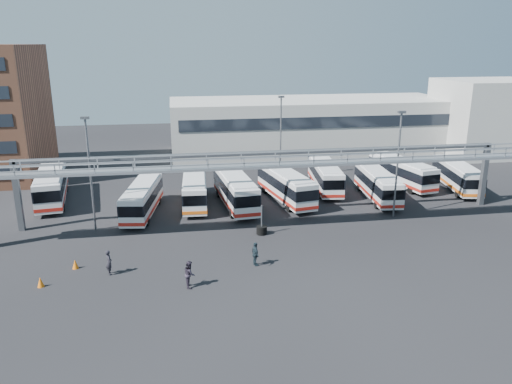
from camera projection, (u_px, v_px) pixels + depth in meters
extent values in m
plane|color=black|center=(289.00, 253.00, 39.89)|extent=(140.00, 140.00, 0.00)
cube|color=#989CA1|center=(277.00, 165.00, 42.86)|extent=(50.00, 1.80, 0.22)
cube|color=#989CA1|center=(279.00, 156.00, 41.79)|extent=(50.00, 0.10, 0.10)
cube|color=#989CA1|center=(275.00, 152.00, 43.39)|extent=(50.00, 0.10, 0.10)
cube|color=#4C4F54|center=(268.00, 153.00, 46.58)|extent=(45.00, 0.50, 0.35)
cube|color=#9E9E99|center=(309.00, 125.00, 76.54)|extent=(42.00, 14.00, 8.00)
cube|color=#B2B2AD|center=(489.00, 117.00, 74.55)|extent=(14.00, 12.00, 11.00)
cylinder|color=#4C4F54|center=(91.00, 176.00, 43.48)|extent=(0.18, 0.18, 10.00)
cube|color=#4C4F54|center=(85.00, 118.00, 42.02)|extent=(0.70, 0.35, 0.22)
cylinder|color=#4C4F54|center=(397.00, 166.00, 46.96)|extent=(0.18, 0.18, 10.00)
cube|color=#4C4F54|center=(402.00, 112.00, 45.50)|extent=(0.70, 0.35, 0.22)
cylinder|color=#4C4F54|center=(281.00, 140.00, 59.87)|extent=(0.18, 0.18, 10.00)
cube|color=#4C4F54|center=(281.00, 97.00, 58.41)|extent=(0.70, 0.35, 0.22)
cube|color=silver|center=(52.00, 185.00, 52.29)|extent=(4.06, 11.45, 2.80)
cube|color=black|center=(51.00, 182.00, 52.20)|extent=(4.13, 11.52, 1.12)
cube|color=#A11D13|center=(53.00, 194.00, 52.58)|extent=(4.12, 11.50, 0.36)
cube|color=silver|center=(50.00, 171.00, 51.87)|extent=(3.66, 10.30, 0.16)
cylinder|color=black|center=(38.00, 209.00, 49.07)|extent=(0.44, 1.05, 1.02)
cylinder|color=black|center=(63.00, 206.00, 49.73)|extent=(0.44, 1.05, 1.02)
cylinder|color=black|center=(44.00, 189.00, 55.63)|extent=(0.44, 1.05, 1.02)
cylinder|color=black|center=(66.00, 187.00, 56.29)|extent=(0.44, 1.05, 1.02)
cube|color=silver|center=(142.00, 198.00, 48.51)|extent=(3.75, 10.23, 2.50)
cube|color=black|center=(142.00, 195.00, 48.42)|extent=(3.82, 10.29, 1.00)
cube|color=#A11D13|center=(143.00, 207.00, 48.76)|extent=(3.81, 10.28, 0.32)
cube|color=silver|center=(141.00, 185.00, 48.13)|extent=(3.38, 9.20, 0.15)
cylinder|color=black|center=(125.00, 221.00, 45.78)|extent=(0.41, 0.94, 0.91)
cylinder|color=black|center=(147.00, 221.00, 45.80)|extent=(0.41, 0.94, 0.91)
cylinder|color=black|center=(140.00, 200.00, 51.90)|extent=(0.41, 0.94, 0.91)
cylinder|color=black|center=(159.00, 200.00, 51.93)|extent=(0.41, 0.94, 0.91)
cube|color=silver|center=(195.00, 189.00, 51.55)|extent=(2.82, 10.19, 2.52)
cube|color=black|center=(195.00, 186.00, 51.47)|extent=(2.88, 10.26, 1.01)
cube|color=#D95D14|center=(195.00, 197.00, 51.81)|extent=(2.87, 10.25, 0.32)
cube|color=silver|center=(194.00, 176.00, 51.17)|extent=(2.53, 9.17, 0.15)
cylinder|color=black|center=(184.00, 210.00, 48.72)|extent=(0.32, 0.93, 0.92)
cylinder|color=black|center=(206.00, 210.00, 48.94)|extent=(0.32, 0.93, 0.92)
cylinder|color=black|center=(186.00, 192.00, 54.86)|extent=(0.32, 0.93, 0.92)
cylinder|color=black|center=(205.00, 191.00, 55.08)|extent=(0.32, 0.93, 0.92)
cube|color=silver|center=(235.00, 189.00, 50.96)|extent=(3.47, 11.11, 2.73)
cube|color=black|center=(235.00, 186.00, 50.86)|extent=(3.53, 11.17, 1.09)
cube|color=#A11D13|center=(235.00, 198.00, 51.23)|extent=(3.52, 11.16, 0.35)
cube|color=silver|center=(235.00, 176.00, 50.54)|extent=(3.12, 9.99, 0.16)
cylinder|color=black|center=(232.00, 213.00, 47.82)|extent=(0.39, 1.02, 0.99)
cylinder|color=black|center=(254.00, 211.00, 48.37)|extent=(0.39, 1.02, 0.99)
cylinder|color=black|center=(218.00, 193.00, 54.30)|extent=(0.39, 1.02, 0.99)
cylinder|color=black|center=(238.00, 191.00, 54.85)|extent=(0.39, 1.02, 0.99)
cube|color=silver|center=(286.00, 185.00, 52.63)|extent=(4.24, 10.86, 2.65)
cube|color=black|center=(286.00, 182.00, 52.54)|extent=(4.31, 10.93, 1.06)
cube|color=#A11D13|center=(286.00, 194.00, 52.90)|extent=(4.30, 10.92, 0.34)
cube|color=silver|center=(286.00, 172.00, 52.23)|extent=(3.81, 9.78, 0.15)
cylinder|color=black|center=(289.00, 207.00, 49.59)|extent=(0.45, 1.00, 0.96)
cylinder|color=black|center=(309.00, 205.00, 50.29)|extent=(0.45, 1.00, 0.96)
cylinder|color=black|center=(265.00, 189.00, 55.71)|extent=(0.45, 1.00, 0.96)
cylinder|color=black|center=(283.00, 187.00, 56.41)|extent=(0.45, 1.00, 0.96)
cube|color=silver|center=(325.00, 175.00, 56.72)|extent=(3.56, 10.50, 2.57)
cube|color=black|center=(325.00, 173.00, 56.64)|extent=(3.62, 10.56, 1.03)
cube|color=#A11D13|center=(325.00, 183.00, 56.99)|extent=(3.61, 10.55, 0.33)
cube|color=silver|center=(326.00, 164.00, 56.33)|extent=(3.20, 9.45, 0.15)
cylinder|color=black|center=(320.00, 194.00, 53.88)|extent=(0.39, 0.96, 0.94)
cylinder|color=black|center=(340.00, 194.00, 53.97)|extent=(0.39, 0.96, 0.94)
cylinder|color=black|center=(311.00, 178.00, 60.19)|extent=(0.39, 0.96, 0.94)
cylinder|color=black|center=(328.00, 178.00, 60.28)|extent=(0.39, 0.96, 0.94)
cube|color=silver|center=(378.00, 184.00, 53.32)|extent=(3.20, 10.24, 2.52)
cube|color=black|center=(378.00, 181.00, 53.23)|extent=(3.27, 10.30, 1.01)
cube|color=#A11D13|center=(377.00, 192.00, 53.57)|extent=(3.25, 10.29, 0.32)
cube|color=silver|center=(378.00, 172.00, 52.94)|extent=(2.88, 9.21, 0.15)
cylinder|color=black|center=(377.00, 204.00, 50.52)|extent=(0.36, 0.94, 0.92)
cylinder|color=black|center=(396.00, 204.00, 50.66)|extent=(0.36, 0.94, 0.92)
cylinder|color=black|center=(359.00, 187.00, 56.67)|extent=(0.36, 0.94, 0.92)
cylinder|color=black|center=(377.00, 186.00, 56.82)|extent=(0.36, 0.94, 0.92)
cube|color=silver|center=(402.00, 171.00, 58.42)|extent=(4.23, 10.60, 2.58)
cube|color=black|center=(402.00, 169.00, 58.33)|extent=(4.30, 10.67, 1.03)
cube|color=#A11D13|center=(401.00, 179.00, 58.68)|extent=(4.29, 10.65, 0.33)
cube|color=silver|center=(403.00, 160.00, 58.02)|extent=(3.80, 9.54, 0.15)
cylinder|color=black|center=(411.00, 190.00, 55.45)|extent=(0.45, 0.98, 0.94)
cylinder|color=black|center=(426.00, 188.00, 56.15)|extent=(0.45, 0.98, 0.94)
cylinder|color=black|center=(377.00, 176.00, 61.40)|extent=(0.45, 0.98, 0.94)
cylinder|color=black|center=(392.00, 174.00, 62.10)|extent=(0.45, 0.98, 0.94)
cube|color=silver|center=(457.00, 175.00, 56.93)|extent=(4.02, 10.31, 2.52)
cube|color=black|center=(457.00, 173.00, 56.85)|extent=(4.08, 10.38, 1.01)
cube|color=#D95D14|center=(456.00, 183.00, 57.19)|extent=(4.07, 10.37, 0.32)
cube|color=silver|center=(458.00, 164.00, 56.55)|extent=(3.61, 9.28, 0.15)
cylinder|color=black|center=(458.00, 193.00, 54.21)|extent=(0.43, 0.95, 0.92)
cylinder|color=black|center=(476.00, 193.00, 54.19)|extent=(0.43, 0.95, 0.92)
cylinder|color=black|center=(437.00, 178.00, 60.38)|extent=(0.43, 0.95, 0.92)
cylinder|color=black|center=(454.00, 178.00, 60.36)|extent=(0.43, 0.95, 0.92)
imported|color=black|center=(109.00, 262.00, 36.05)|extent=(0.65, 0.79, 1.87)
imported|color=#26202C|center=(190.00, 274.00, 34.20)|extent=(0.77, 0.96, 1.90)
imported|color=#1A2830|center=(255.00, 254.00, 37.46)|extent=(0.67, 1.16, 1.86)
cone|color=#DA630C|center=(40.00, 282.00, 34.33)|extent=(0.54, 0.54, 0.73)
cone|color=#DA630C|center=(75.00, 264.00, 37.13)|extent=(0.60, 0.60, 0.72)
cylinder|color=black|center=(262.00, 233.00, 43.88)|extent=(0.94, 0.94, 0.22)
cylinder|color=black|center=(262.00, 230.00, 43.81)|extent=(0.94, 0.94, 0.22)
cylinder|color=black|center=(262.00, 227.00, 43.74)|extent=(0.94, 0.94, 0.22)
cylinder|color=#4C4F54|center=(262.00, 220.00, 43.53)|extent=(0.13, 0.13, 2.68)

